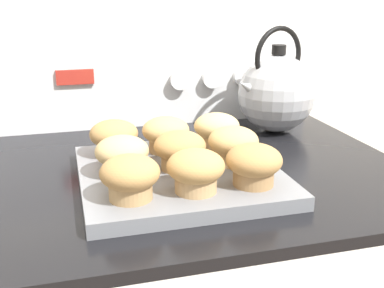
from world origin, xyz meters
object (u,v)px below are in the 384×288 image
muffin_pan (179,175)px  muffin_r0_c0 (130,177)px  muffin_r1_c1 (180,149)px  tea_kettle (276,92)px  muffin_r2_c0 (114,137)px  muffin_r1_c0 (122,155)px  muffin_r0_c1 (196,170)px  muffin_r0_c2 (254,164)px  muffin_r2_c1 (166,134)px  muffin_r2_c2 (217,129)px  muffin_r1_c2 (233,144)px

muffin_pan → muffin_r0_c0: (-0.09, -0.09, 0.04)m
muffin_r1_c1 → tea_kettle: tea_kettle is taller
muffin_pan → muffin_r2_c0: (-0.09, 0.09, 0.04)m
muffin_r0_c0 → muffin_r1_c0: bearing=89.3°
muffin_r0_c0 → muffin_r1_c1: bearing=45.0°
muffin_pan → muffin_r1_c0: size_ratio=3.78×
muffin_r0_c0 → muffin_r1_c1: same height
muffin_r0_c1 → muffin_r1_c1: 0.09m
muffin_r0_c2 → tea_kettle: bearing=60.4°
muffin_pan → muffin_r0_c1: 0.10m
muffin_r0_c2 → muffin_r1_c0: size_ratio=1.00×
muffin_pan → tea_kettle: 0.36m
muffin_r2_c1 → muffin_r2_c2: size_ratio=1.00×
muffin_r1_c1 → muffin_r2_c2: bearing=45.1°
muffin_r0_c2 → muffin_r2_c0: size_ratio=1.00×
muffin_r0_c1 → muffin_r2_c0: (-0.09, 0.19, 0.00)m
muffin_r1_c1 → muffin_r2_c2: 0.13m
muffin_r1_c2 → muffin_r2_c0: (-0.18, 0.09, 0.00)m
muffin_r1_c0 → muffin_r1_c1: size_ratio=1.00×
muffin_pan → muffin_r2_c2: (0.09, 0.09, 0.04)m
muffin_pan → muffin_r1_c2: muffin_r1_c2 is taller
muffin_r1_c0 → muffin_r1_c1: (0.09, 0.00, 0.00)m
muffin_r0_c0 → muffin_r2_c1: bearing=63.9°
muffin_r2_c0 → muffin_r2_c2: same height
muffin_r1_c2 → muffin_pan: bearing=-178.7°
muffin_r1_c2 → muffin_r2_c2: bearing=89.5°
muffin_r0_c1 → muffin_r2_c0: bearing=116.6°
muffin_r0_c0 → tea_kettle: tea_kettle is taller
muffin_r0_c0 → muffin_r0_c2: size_ratio=1.00×
muffin_r0_c2 → tea_kettle: tea_kettle is taller
muffin_r1_c0 → tea_kettle: size_ratio=0.37×
muffin_pan → muffin_r1_c2: size_ratio=3.78×
muffin_r0_c1 → muffin_r2_c2: (0.09, 0.19, 0.00)m
muffin_r0_c0 → muffin_r1_c2: same height
muffin_r1_c2 → muffin_r2_c1: 0.13m
muffin_r0_c2 → muffin_r2_c1: (-0.09, 0.18, 0.00)m
muffin_r2_c2 → muffin_pan: bearing=-135.4°
muffin_r1_c0 → tea_kettle: (0.36, 0.23, 0.03)m
muffin_r0_c0 → muffin_r1_c2: bearing=27.3°
muffin_r0_c1 → muffin_r2_c0: same height
muffin_r2_c2 → muffin_r0_c1: bearing=-116.3°
muffin_r0_c1 → muffin_r1_c2: (0.09, 0.09, 0.00)m
tea_kettle → muffin_r0_c1: bearing=-130.2°
muffin_r0_c1 → muffin_r0_c0: bearing=180.0°
muffin_r1_c1 → muffin_r2_c0: size_ratio=1.00×
muffin_pan → muffin_r0_c2: size_ratio=3.78×
tea_kettle → muffin_r1_c1: bearing=-140.1°
muffin_r0_c2 → muffin_r1_c1: same height
muffin_pan → muffin_r1_c0: muffin_r1_c0 is taller
muffin_r1_c2 → muffin_r2_c1: same height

